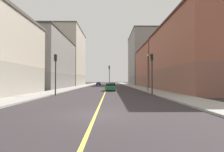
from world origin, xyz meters
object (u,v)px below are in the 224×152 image
at_px(traffic_light_right_near, 55,69).
at_px(car_green, 110,87).
at_px(building_right_midblock, 45,62).
at_px(traffic_light_median_far, 109,73).
at_px(car_black, 112,85).
at_px(building_left_mid, 158,67).
at_px(traffic_light_left_near, 152,68).
at_px(building_left_near, 194,57).
at_px(building_right_distant, 68,58).
at_px(building_left_far, 142,59).
at_px(street_lamp_left_near, 148,68).
at_px(car_blue, 99,84).

relative_size(traffic_light_right_near, car_green, 1.26).
xyz_separation_m(building_right_midblock, car_green, (16.63, -11.72, -5.97)).
relative_size(traffic_light_median_far, car_black, 1.45).
relative_size(car_black, car_green, 0.96).
bearing_deg(car_black, building_left_mid, 0.90).
bearing_deg(traffic_light_left_near, building_right_midblock, 135.76).
distance_m(building_left_near, building_right_distant, 49.40).
relative_size(traffic_light_right_near, car_black, 1.31).
bearing_deg(traffic_light_median_far, building_left_far, 65.51).
relative_size(building_left_far, car_green, 5.93).
relative_size(traffic_light_left_near, traffic_light_median_far, 0.92).
bearing_deg(car_green, building_left_near, -7.66).
bearing_deg(street_lamp_left_near, car_blue, 105.56).
xyz_separation_m(building_left_mid, car_black, (-14.37, -0.23, -5.49)).
xyz_separation_m(traffic_light_left_near, car_green, (-5.56, 9.89, -2.90)).
xyz_separation_m(car_blue, car_green, (4.66, -37.76, 0.07)).
bearing_deg(building_left_mid, car_green, -124.96).
bearing_deg(traffic_light_left_near, traffic_light_median_far, 103.21).
xyz_separation_m(building_right_distant, traffic_light_left_near, (22.19, -45.56, -7.22)).
bearing_deg(building_right_distant, building_right_midblock, -90.00).
bearing_deg(building_right_distant, traffic_light_median_far, -51.81).
distance_m(street_lamp_left_near, car_blue, 42.04).
bearing_deg(building_left_near, street_lamp_left_near, -175.97).
height_order(traffic_light_median_far, street_lamp_left_near, street_lamp_left_near).
distance_m(traffic_light_median_far, car_green, 15.18).
bearing_deg(car_green, car_black, 88.34).
relative_size(building_left_near, traffic_light_median_far, 3.95).
relative_size(building_left_mid, traffic_light_left_near, 3.94).
height_order(building_left_near, car_blue, building_left_near).
height_order(building_left_near, street_lamp_left_near, building_left_near).
height_order(building_left_far, traffic_light_median_far, building_left_far).
distance_m(building_right_midblock, traffic_light_right_near, 23.76).
xyz_separation_m(building_left_near, car_green, (-14.98, 2.02, -5.53)).
bearing_deg(building_right_midblock, building_right_distant, 90.00).
distance_m(building_right_distant, car_black, 24.70).
relative_size(car_blue, car_green, 0.95).
xyz_separation_m(building_left_far, car_blue, (-19.64, -10.51, -11.17)).
distance_m(building_left_mid, street_lamp_left_near, 25.54).
distance_m(building_left_near, building_left_far, 50.59).
bearing_deg(building_right_midblock, traffic_light_median_far, 10.79).
distance_m(building_right_midblock, traffic_light_left_near, 31.12).
distance_m(traffic_light_right_near, street_lamp_left_near, 15.63).
bearing_deg(traffic_light_left_near, car_blue, 102.11).
relative_size(building_left_mid, building_left_far, 0.85).
bearing_deg(building_right_distant, car_blue, 9.91).
bearing_deg(car_black, building_left_far, 62.04).
bearing_deg(traffic_light_right_near, car_blue, 86.90).
bearing_deg(building_left_mid, building_left_far, 90.00).
relative_size(building_right_midblock, traffic_light_right_near, 4.32).
bearing_deg(street_lamp_left_near, building_right_distant, 121.23).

